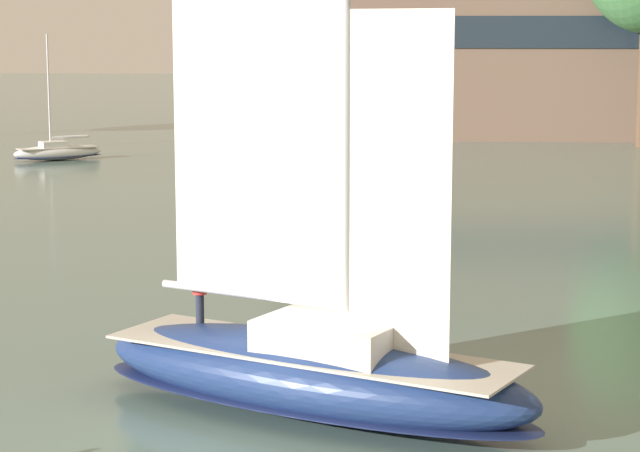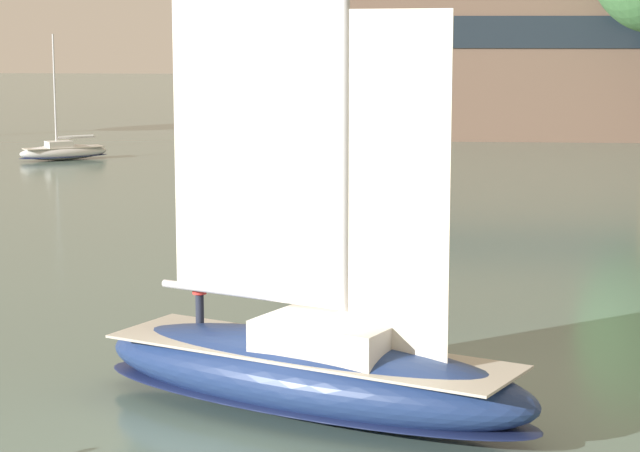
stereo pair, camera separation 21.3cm
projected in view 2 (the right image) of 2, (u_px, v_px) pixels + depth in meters
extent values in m
plane|color=slate|center=(310.00, 414.00, 28.11)|extent=(400.00, 400.00, 0.00)
cube|color=brown|center=(473.00, 41.00, 99.20)|extent=(29.58, 12.67, 14.92)
cube|color=#1E2833|center=(477.00, 32.00, 92.78)|extent=(26.62, 0.10, 2.39)
ellipsoid|color=navy|center=(310.00, 374.00, 27.97)|extent=(11.16, 7.53, 1.86)
ellipsoid|color=#19234C|center=(310.00, 396.00, 28.05)|extent=(11.28, 7.61, 0.22)
cube|color=#BCB7A8|center=(310.00, 351.00, 27.88)|extent=(9.77, 6.52, 0.06)
cube|color=beige|center=(331.00, 336.00, 27.54)|extent=(3.69, 3.26, 0.76)
cylinder|color=silver|center=(345.00, 42.00, 26.36)|extent=(0.22, 0.22, 13.66)
cylinder|color=silver|center=(250.00, 294.00, 28.49)|extent=(4.50, 2.32, 0.19)
cube|color=silver|center=(255.00, 47.00, 27.51)|extent=(4.08, 2.01, 11.20)
cube|color=silver|center=(398.00, 190.00, 26.19)|extent=(2.17, 1.07, 7.51)
cylinder|color=#232838|center=(200.00, 311.00, 29.76)|extent=(0.27, 0.27, 0.85)
cylinder|color=red|center=(199.00, 280.00, 29.64)|extent=(0.45, 0.45, 0.65)
sphere|color=tan|center=(199.00, 262.00, 29.57)|extent=(0.24, 0.24, 0.24)
ellipsoid|color=silver|center=(64.00, 152.00, 81.42)|extent=(5.77, 4.63, 1.00)
ellipsoid|color=#19234C|center=(64.00, 156.00, 81.47)|extent=(5.83, 4.67, 0.12)
cube|color=#BCB7A8|center=(64.00, 148.00, 81.38)|extent=(5.05, 4.02, 0.06)
cube|color=silver|center=(59.00, 144.00, 81.20)|extent=(2.00, 1.87, 0.41)
cylinder|color=silver|center=(55.00, 91.00, 80.56)|extent=(0.12, 0.12, 7.32)
cylinder|color=silver|center=(76.00, 138.00, 81.69)|extent=(2.24, 1.55, 0.10)
cylinder|color=white|center=(76.00, 137.00, 81.68)|extent=(2.06, 1.46, 0.16)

